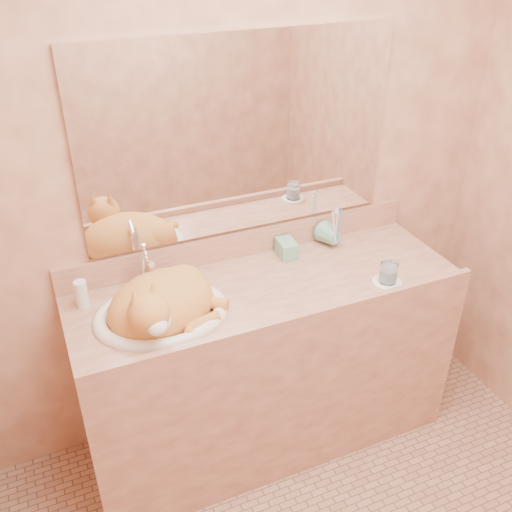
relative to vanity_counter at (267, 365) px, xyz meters
name	(u,v)px	position (x,y,z in m)	size (l,w,h in m)	color
wall_back	(241,170)	(0.00, 0.28, 0.82)	(2.40, 0.02, 2.50)	#9A6046
vanity_counter	(267,365)	(0.00, 0.00, 0.00)	(1.60, 0.55, 0.85)	brown
mirror	(242,137)	(0.00, 0.26, 0.97)	(1.30, 0.02, 0.80)	white
sink_basin	(160,298)	(-0.45, -0.02, 0.50)	(0.50, 0.42, 0.16)	white
faucet	(147,269)	(-0.45, 0.17, 0.52)	(0.05, 0.13, 0.19)	silver
cat	(161,302)	(-0.45, -0.04, 0.50)	(0.43, 0.35, 0.23)	#BC6E2B
soap_dispenser	(292,245)	(0.17, 0.13, 0.51)	(0.07, 0.08, 0.16)	#6DAF93
toothbrush_cup	(336,240)	(0.40, 0.15, 0.47)	(0.10, 0.10, 0.10)	#6DAF93
toothbrushes	(337,226)	(0.40, 0.15, 0.54)	(0.03, 0.03, 0.20)	white
saucer	(387,282)	(0.45, -0.18, 0.43)	(0.12, 0.12, 0.01)	white
water_glass	(388,273)	(0.45, -0.18, 0.48)	(0.07, 0.07, 0.08)	white
lotion_bottle	(82,294)	(-0.71, 0.15, 0.48)	(0.05, 0.05, 0.11)	white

